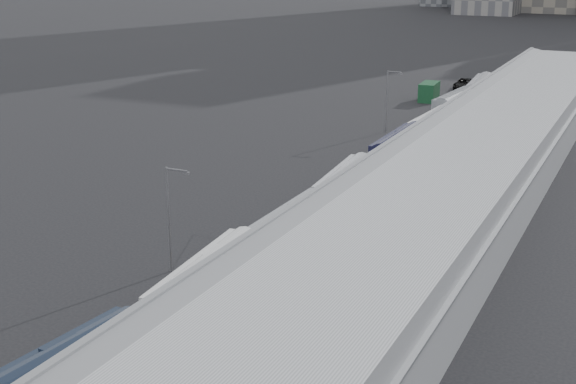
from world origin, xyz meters
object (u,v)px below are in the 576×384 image
Objects in this scene: bus_6 at (434,129)px; street_lamp_near at (171,212)px; suv at (464,84)px; shipping_container at (429,92)px; bus_3 at (292,231)px; bus_8 at (480,93)px; bus_2 at (208,288)px; bus_4 at (345,189)px; bus_5 at (399,151)px; bus_7 at (457,107)px; street_lamp_far at (388,97)px.

bus_6 is 50.59m from street_lamp_near.
shipping_container is at bearing -102.22° from suv.
bus_8 is (-0.29, 70.13, 0.18)m from bus_3.
street_lamp_near is (-6.14, -8.14, 3.22)m from bus_3.
bus_2 is 1.06× the size of bus_4.
bus_2 is 82.57m from shipping_container.
bus_5 is 28.05m from bus_7.
bus_2 is at bearing -94.01° from bus_4.
suv is at bearing 88.47° from bus_2.
shipping_container reaches higher than suv.
street_lamp_far is (-6.35, 31.62, 3.23)m from bus_4.
bus_5 is 0.94× the size of bus_7.
street_lamp_near is (-5.89, 4.73, 3.14)m from bus_2.
suv is (-5.14, 25.90, -0.81)m from bus_7.
bus_2 is 1.06× the size of bus_3.
bus_7 is (-0.80, 15.14, 0.09)m from bus_6.
bus_3 is 2.38× the size of shipping_container.
shipping_container is (-8.32, 27.34, -0.15)m from bus_6.
street_lamp_far reaches higher than shipping_container.
bus_8 reaches higher than bus_7.
suv is (-5.85, 83.00, -0.66)m from bus_3.
bus_7 is at bearing 85.25° from street_lamp_near.
bus_4 is 22.07m from street_lamp_near.
street_lamp_near reaches higher than bus_8.
bus_2 is at bearing -87.43° from bus_6.
street_lamp_far is at bearing -109.30° from bus_8.
bus_8 is at bearing 85.73° from street_lamp_near.
shipping_container is at bearing 126.80° from bus_7.
bus_8 is 2.23× the size of suv.
bus_2 is 0.94× the size of bus_8.
street_lamp_far is (-6.51, 15.52, 3.16)m from bus_5.
bus_3 is at bearing -92.26° from bus_4.
bus_2 is at bearing -89.63° from bus_5.
bus_4 is 29.01m from bus_6.
bus_5 is 1.59× the size of street_lamp_far.
street_lamp_near is at bearing 136.37° from bus_2.
street_lamp_near is (-5.59, -21.10, 3.23)m from bus_4.
bus_4 is 56.87m from shipping_container.
bus_4 is at bearing -90.38° from bus_5.
bus_6 is 0.94× the size of bus_7.
bus_8 is at bearing 85.15° from bus_2.
bus_4 is 0.89× the size of bus_8.
street_lamp_far is at bearing -90.41° from shipping_container.
street_lamp_near reaches higher than suv.
bus_6 is at bearing -81.81° from bus_7.
bus_8 is 14.05m from suv.
bus_2 reaches higher than suv.
street_lamp_near reaches higher than bus_5.
shipping_container is at bearing 101.20° from bus_5.
street_lamp_far is 24.98m from shipping_container.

